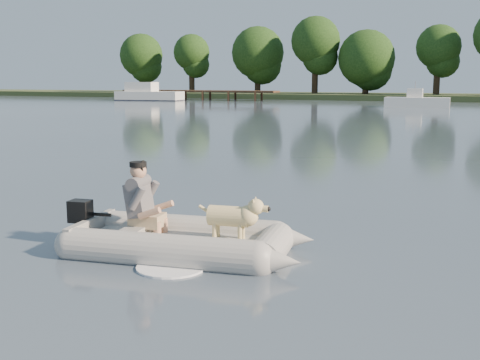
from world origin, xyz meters
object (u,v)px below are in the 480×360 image
at_px(dinghy, 184,213).
at_px(motorboat, 417,95).
at_px(dog, 229,220).
at_px(cabin_cruiser, 149,91).
at_px(dock, 198,95).
at_px(man, 140,197).

relative_size(dinghy, motorboat, 0.82).
xyz_separation_m(dog, motorboat, (-3.03, 43.01, 0.52)).
height_order(dinghy, motorboat, motorboat).
xyz_separation_m(cabin_cruiser, motorboat, (27.66, -4.57, 0.04)).
bearing_deg(cabin_cruiser, motorboat, -14.75).
distance_m(dock, man, 57.64).
xyz_separation_m(man, motorboat, (-1.82, 43.18, 0.29)).
bearing_deg(dog, dinghy, -175.43).
distance_m(dinghy, dog, 0.59).
xyz_separation_m(dinghy, cabin_cruiser, (-30.11, 47.71, 0.42)).
height_order(man, motorboat, motorboat).
bearing_deg(dock, motorboat, -19.34).
distance_m(man, dog, 1.24).
bearing_deg(dinghy, cabin_cruiser, 114.08).
bearing_deg(dinghy, dog, 4.57).
bearing_deg(dog, cabin_cruiser, 114.64).
distance_m(dinghy, man, 0.66).
xyz_separation_m(dinghy, man, (-0.63, -0.04, 0.17)).
distance_m(man, cabin_cruiser, 56.12).
bearing_deg(cabin_cruiser, dog, -62.55).
bearing_deg(man, dock, 108.34).
xyz_separation_m(dock, motorboat, (23.92, -8.39, 0.47)).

